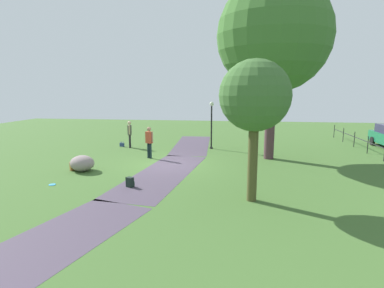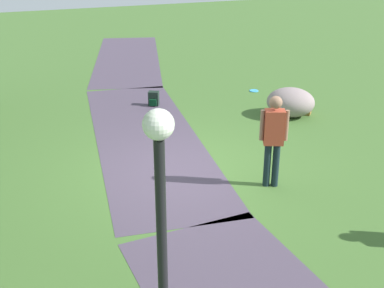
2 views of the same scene
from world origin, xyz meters
The scene contains 14 objects.
ground_plane centered at (0.00, 0.00, 0.00)m, with size 48.00×48.00×0.00m, color #3F632C.
footpath_segment_near centered at (-6.01, 0.43, 0.00)m, with size 8.11×2.77×0.01m.
footpath_segment_mid centered at (1.96, 0.16, 0.00)m, with size 8.22×3.28×0.01m.
footpath_segment_far centered at (9.79, -1.38, 0.00)m, with size 8.34×4.39×0.01m.
large_shade_tree centered at (-2.06, 5.35, 6.65)m, with size 6.07×6.07×9.71m.
young_tree_near_path centered at (4.99, 4.05, 3.59)m, with size 2.40×2.40×4.84m.
lamp_post centered at (-4.67, 1.89, 1.93)m, with size 0.28×0.28×3.09m.
lawn_boulder centered at (2.00, -3.77, 0.38)m, with size 1.58×1.63×0.75m.
woman_with_handbag centered at (-4.26, -3.57, 1.05)m, with size 0.51×0.32×1.80m.
man_near_boulder centered at (-1.21, -1.36, 1.05)m, with size 0.36×0.48×1.79m.
handbag_on_grass centered at (-4.60, -4.27, 0.14)m, with size 0.34×0.34×0.31m.
backpack_by_boulder centered at (1.96, -4.27, 0.19)m, with size 0.35×0.35×0.40m.
spare_backpack_on_lawn centered at (4.10, -0.68, 0.19)m, with size 0.34×0.34×0.40m.
frisbee_on_grass centered at (4.29, -3.93, 0.01)m, with size 0.27×0.27×0.02m.
Camera 1 is at (15.56, 3.41, 3.79)m, focal length 28.99 mm.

